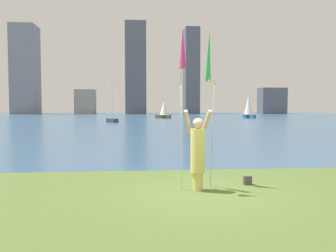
{
  "coord_description": "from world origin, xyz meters",
  "views": [
    {
      "loc": [
        -1.58,
        -8.01,
        1.98
      ],
      "look_at": [
        -0.3,
        6.37,
        1.2
      ],
      "focal_mm": 37.57,
      "sensor_mm": 36.0,
      "label": 1
    }
  ],
  "objects": [
    {
      "name": "ground",
      "position": [
        0.0,
        50.95,
        -0.06
      ],
      "size": [
        120.0,
        138.0,
        0.12
      ],
      "color": "#475B28"
    },
    {
      "name": "person",
      "position": [
        -0.14,
        0.2,
        0.94
      ],
      "size": [
        0.7,
        0.52,
        1.92
      ],
      "rotation": [
        0.0,
        0.0,
        -0.23
      ],
      "color": "#D8CC66",
      "rests_on": "ground"
    },
    {
      "name": "kite_flag_left",
      "position": [
        -0.52,
        0.13,
        3.21
      ],
      "size": [
        0.16,
        0.43,
        3.8
      ],
      "color": "#B2B2B7",
      "rests_on": "ground"
    },
    {
      "name": "kite_flag_right",
      "position": [
        0.24,
        0.82,
        3.18
      ],
      "size": [
        0.16,
        0.89,
        3.88
      ],
      "color": "#B2B2B7",
      "rests_on": "ground"
    },
    {
      "name": "bag",
      "position": [
        1.23,
        0.67,
        0.11
      ],
      "size": [
        0.2,
        0.14,
        0.23
      ],
      "color": "#4C4742",
      "rests_on": "ground"
    },
    {
      "name": "sailboat_3",
      "position": [
        -4.76,
        38.06,
        0.32
      ],
      "size": [
        1.7,
        2.04,
        5.69
      ],
      "color": "#333D51",
      "rests_on": "ground"
    },
    {
      "name": "sailboat_5",
      "position": [
        18.32,
        53.22,
        2.07
      ],
      "size": [
        1.95,
        3.04,
        5.0
      ],
      "color": "#2D6084",
      "rests_on": "ground"
    },
    {
      "name": "sailboat_6",
      "position": [
        3.23,
        54.23,
        1.55
      ],
      "size": [
        2.82,
        2.52,
        4.29
      ],
      "color": "brown",
      "rests_on": "ground"
    },
    {
      "name": "skyline_tower_0",
      "position": [
        -33.26,
        96.18,
        12.57
      ],
      "size": [
        6.74,
        7.72,
        25.14
      ],
      "color": "gray",
      "rests_on": "ground"
    },
    {
      "name": "skyline_tower_1",
      "position": [
        -16.5,
        96.47,
        3.52
      ],
      "size": [
        5.66,
        5.52,
        7.04
      ],
      "color": "gray",
      "rests_on": "ground"
    },
    {
      "name": "skyline_tower_2",
      "position": [
        -1.82,
        96.05,
        13.28
      ],
      "size": [
        6.03,
        6.37,
        26.56
      ],
      "color": "#565B66",
      "rests_on": "ground"
    },
    {
      "name": "skyline_tower_3",
      "position": [
        14.63,
        96.09,
        12.55
      ],
      "size": [
        4.16,
        7.16,
        25.1
      ],
      "color": "#565B66",
      "rests_on": "ground"
    },
    {
      "name": "skyline_tower_4",
      "position": [
        38.28,
        92.83,
        3.8
      ],
      "size": [
        7.3,
        5.2,
        7.59
      ],
      "color": "#565B66",
      "rests_on": "ground"
    }
  ]
}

